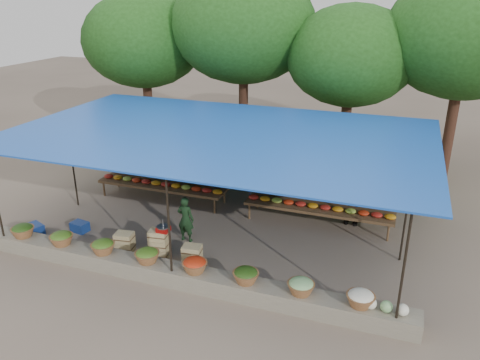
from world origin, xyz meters
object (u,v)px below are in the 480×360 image
(vendor_seated, at_px, (186,219))
(blue_crate_back, at_px, (80,227))
(blue_crate_front, at_px, (35,229))
(crate_counter, at_px, (158,247))
(weighing_scale, at_px, (163,229))

(vendor_seated, relative_size, blue_crate_back, 2.78)
(vendor_seated, height_order, blue_crate_front, vendor_seated)
(crate_counter, xyz_separation_m, blue_crate_back, (-2.75, 0.50, -0.17))
(blue_crate_front, relative_size, blue_crate_back, 1.06)
(vendor_seated, xyz_separation_m, blue_crate_front, (-4.07, -1.09, -0.49))
(blue_crate_back, bearing_deg, crate_counter, -1.35)
(crate_counter, bearing_deg, blue_crate_back, 169.66)
(weighing_scale, bearing_deg, crate_counter, 180.00)
(crate_counter, distance_m, vendor_seated, 1.12)
(crate_counter, distance_m, blue_crate_front, 3.80)
(vendor_seated, bearing_deg, blue_crate_back, 11.98)
(vendor_seated, relative_size, blue_crate_front, 2.62)
(crate_counter, xyz_separation_m, weighing_scale, (0.18, 0.00, 0.54))
(vendor_seated, bearing_deg, crate_counter, 77.39)
(weighing_scale, distance_m, vendor_seated, 1.06)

